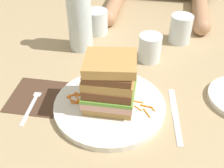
% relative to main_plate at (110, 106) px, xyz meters
% --- Properties ---
extents(ground_plane, '(3.00, 3.00, 0.00)m').
position_rel_main_plate_xyz_m(ground_plane, '(0.02, 0.02, -0.01)').
color(ground_plane, tan).
extents(main_plate, '(0.29, 0.29, 0.02)m').
position_rel_main_plate_xyz_m(main_plate, '(0.00, 0.00, 0.00)').
color(main_plate, white).
rests_on(main_plate, ground_plane).
extents(sandwich, '(0.13, 0.12, 0.14)m').
position_rel_main_plate_xyz_m(sandwich, '(0.00, 0.00, 0.08)').
color(sandwich, tan).
rests_on(sandwich, main_plate).
extents(carrot_shred_0, '(0.03, 0.01, 0.00)m').
position_rel_main_plate_xyz_m(carrot_shred_0, '(-0.09, -0.01, 0.01)').
color(carrot_shred_0, orange).
rests_on(carrot_shred_0, main_plate).
extents(carrot_shred_1, '(0.03, 0.00, 0.00)m').
position_rel_main_plate_xyz_m(carrot_shred_1, '(-0.09, 0.01, 0.01)').
color(carrot_shred_1, orange).
rests_on(carrot_shred_1, main_plate).
extents(carrot_shred_2, '(0.03, 0.01, 0.00)m').
position_rel_main_plate_xyz_m(carrot_shred_2, '(-0.07, -0.01, 0.01)').
color(carrot_shred_2, orange).
rests_on(carrot_shred_2, main_plate).
extents(carrot_shred_3, '(0.01, 0.02, 0.00)m').
position_rel_main_plate_xyz_m(carrot_shred_3, '(-0.11, 0.00, 0.01)').
color(carrot_shred_3, orange).
rests_on(carrot_shred_3, main_plate).
extents(carrot_shred_4, '(0.02, 0.01, 0.00)m').
position_rel_main_plate_xyz_m(carrot_shred_4, '(-0.09, -0.02, 0.01)').
color(carrot_shred_4, orange).
rests_on(carrot_shred_4, main_plate).
extents(carrot_shred_5, '(0.02, 0.02, 0.00)m').
position_rel_main_plate_xyz_m(carrot_shred_5, '(-0.10, 0.01, 0.01)').
color(carrot_shred_5, orange).
rests_on(carrot_shred_5, main_plate).
extents(carrot_shred_6, '(0.01, 0.02, 0.00)m').
position_rel_main_plate_xyz_m(carrot_shred_6, '(-0.10, -0.00, 0.01)').
color(carrot_shred_6, orange).
rests_on(carrot_shred_6, main_plate).
extents(carrot_shred_7, '(0.02, 0.01, 0.00)m').
position_rel_main_plate_xyz_m(carrot_shred_7, '(-0.09, 0.02, 0.01)').
color(carrot_shred_7, orange).
rests_on(carrot_shred_7, main_plate).
extents(carrot_shred_8, '(0.02, 0.02, 0.00)m').
position_rel_main_plate_xyz_m(carrot_shred_8, '(-0.08, -0.00, 0.01)').
color(carrot_shred_8, orange).
rests_on(carrot_shred_8, main_plate).
extents(carrot_shred_9, '(0.01, 0.02, 0.00)m').
position_rel_main_plate_xyz_m(carrot_shred_9, '(0.11, 0.00, 0.01)').
color(carrot_shred_9, orange).
rests_on(carrot_shred_9, main_plate).
extents(carrot_shred_10, '(0.03, 0.01, 0.00)m').
position_rel_main_plate_xyz_m(carrot_shred_10, '(0.07, 0.02, 0.01)').
color(carrot_shred_10, orange).
rests_on(carrot_shred_10, main_plate).
extents(carrot_shred_11, '(0.02, 0.02, 0.00)m').
position_rel_main_plate_xyz_m(carrot_shred_11, '(0.07, -0.00, 0.01)').
color(carrot_shred_11, orange).
rests_on(carrot_shred_11, main_plate).
extents(carrot_shred_12, '(0.02, 0.03, 0.00)m').
position_rel_main_plate_xyz_m(carrot_shred_12, '(0.10, -0.02, 0.01)').
color(carrot_shred_12, orange).
rests_on(carrot_shred_12, main_plate).
extents(carrot_shred_13, '(0.03, 0.01, 0.00)m').
position_rel_main_plate_xyz_m(carrot_shred_13, '(0.09, 0.01, 0.01)').
color(carrot_shred_13, orange).
rests_on(carrot_shred_13, main_plate).
extents(napkin_dark, '(0.14, 0.15, 0.00)m').
position_rel_main_plate_xyz_m(napkin_dark, '(-0.20, 0.00, -0.01)').
color(napkin_dark, '#4C3323').
rests_on(napkin_dark, ground_plane).
extents(fork, '(0.03, 0.17, 0.00)m').
position_rel_main_plate_xyz_m(fork, '(-0.20, -0.02, -0.00)').
color(fork, silver).
rests_on(fork, napkin_dark).
extents(knife, '(0.04, 0.20, 0.00)m').
position_rel_main_plate_xyz_m(knife, '(0.17, 0.00, -0.01)').
color(knife, silver).
rests_on(knife, ground_plane).
extents(juice_glass, '(0.07, 0.07, 0.09)m').
position_rel_main_plate_xyz_m(juice_glass, '(0.08, 0.25, 0.03)').
color(juice_glass, white).
rests_on(juice_glass, ground_plane).
extents(water_bottle, '(0.08, 0.08, 0.25)m').
position_rel_main_plate_xyz_m(water_bottle, '(-0.15, 0.27, 0.10)').
color(water_bottle, silver).
rests_on(water_bottle, ground_plane).
extents(empty_tumbler_0, '(0.08, 0.08, 0.08)m').
position_rel_main_plate_xyz_m(empty_tumbler_0, '(-0.13, 0.38, 0.03)').
color(empty_tumbler_0, silver).
rests_on(empty_tumbler_0, ground_plane).
extents(empty_tumbler_1, '(0.07, 0.07, 0.10)m').
position_rel_main_plate_xyz_m(empty_tumbler_1, '(0.17, 0.38, 0.04)').
color(empty_tumbler_1, silver).
rests_on(empty_tumbler_1, ground_plane).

